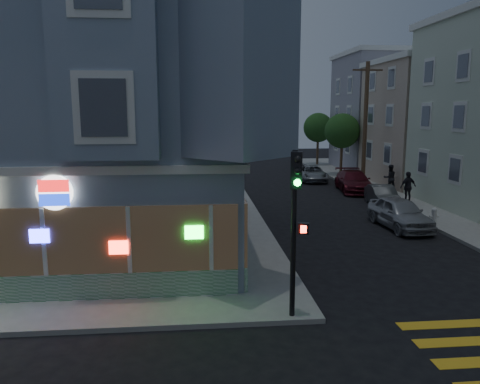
{
  "coord_description": "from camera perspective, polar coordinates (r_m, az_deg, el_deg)",
  "views": [
    {
      "loc": [
        -0.42,
        -9.54,
        5.68
      ],
      "look_at": [
        1.12,
        6.64,
        2.84
      ],
      "focal_mm": 35.0,
      "sensor_mm": 36.0,
      "label": 1
    }
  ],
  "objects": [
    {
      "name": "ground",
      "position": [
        11.11,
        -2.69,
        -20.85
      ],
      "size": [
        120.0,
        120.0,
        0.0
      ],
      "primitive_type": "plane",
      "color": "black",
      "rests_on": "ground"
    },
    {
      "name": "sidewalk_nw",
      "position": [
        35.52,
        -26.97,
        -0.26
      ],
      "size": [
        33.0,
        42.0,
        0.15
      ],
      "primitive_type": "cube",
      "color": "gray",
      "rests_on": "ground"
    },
    {
      "name": "corner_building",
      "position": [
        21.27,
        -20.96,
        9.63
      ],
      "size": [
        14.6,
        14.6,
        11.4
      ],
      "color": "slate",
      "rests_on": "sidewalk_nw"
    },
    {
      "name": "row_house_c",
      "position": [
        39.89,
        24.75,
        7.53
      ],
      "size": [
        12.0,
        8.6,
        9.0
      ],
      "primitive_type": "cube",
      "color": "tan",
      "rests_on": "sidewalk_ne"
    },
    {
      "name": "row_house_d",
      "position": [
        47.88,
        19.39,
        9.02
      ],
      "size": [
        12.0,
        8.6,
        10.5
      ],
      "primitive_type": "cube",
      "color": "gray",
      "rests_on": "sidewalk_ne"
    },
    {
      "name": "utility_pole",
      "position": [
        35.78,
        15.03,
        8.15
      ],
      "size": [
        2.2,
        0.3,
        9.0
      ],
      "color": "#4C3826",
      "rests_on": "sidewalk_ne"
    },
    {
      "name": "street_tree_near",
      "position": [
        41.54,
        12.35,
        7.27
      ],
      "size": [
        3.0,
        3.0,
        5.3
      ],
      "color": "#4C3826",
      "rests_on": "sidewalk_ne"
    },
    {
      "name": "street_tree_far",
      "position": [
        49.22,
        9.51,
        7.74
      ],
      "size": [
        3.0,
        3.0,
        5.3
      ],
      "color": "#4C3826",
      "rests_on": "sidewalk_ne"
    },
    {
      "name": "pedestrian_a",
      "position": [
        34.1,
        17.8,
        1.66
      ],
      "size": [
        0.9,
        0.7,
        1.84
      ],
      "primitive_type": "imported",
      "rotation": [
        0.0,
        0.0,
        3.14
      ],
      "color": "black",
      "rests_on": "sidewalk_ne"
    },
    {
      "name": "pedestrian_b",
      "position": [
        30.32,
        19.8,
        0.6
      ],
      "size": [
        1.17,
        0.7,
        1.87
      ],
      "primitive_type": "imported",
      "rotation": [
        0.0,
        0.0,
        3.37
      ],
      "color": "black",
      "rests_on": "sidewalk_ne"
    },
    {
      "name": "parked_car_a",
      "position": [
        24.09,
        18.92,
        -2.45
      ],
      "size": [
        2.03,
        4.5,
        1.5
      ],
      "primitive_type": "imported",
      "rotation": [
        0.0,
        0.0,
        0.06
      ],
      "color": "#A6A8AE",
      "rests_on": "ground"
    },
    {
      "name": "parked_car_b",
      "position": [
        29.28,
        16.97,
        -0.47
      ],
      "size": [
        1.77,
        3.94,
        1.26
      ],
      "primitive_type": "imported",
      "rotation": [
        0.0,
        0.0,
        -0.12
      ],
      "color": "#3B3F41",
      "rests_on": "ground"
    },
    {
      "name": "parked_car_c",
      "position": [
        34.06,
        13.68,
        1.28
      ],
      "size": [
        2.69,
        5.32,
        1.48
      ],
      "primitive_type": "imported",
      "rotation": [
        0.0,
        0.0,
        -0.13
      ],
      "color": "#55131E",
      "rests_on": "ground"
    },
    {
      "name": "parked_car_d",
      "position": [
        38.53,
        8.81,
        2.24
      ],
      "size": [
        2.47,
        4.66,
        1.25
      ],
      "primitive_type": "imported",
      "rotation": [
        0.0,
        0.0,
        -0.09
      ],
      "color": "gray",
      "rests_on": "ground"
    },
    {
      "name": "traffic_signal",
      "position": [
        12.26,
        6.8,
        -1.79
      ],
      "size": [
        0.56,
        0.51,
        4.53
      ],
      "rotation": [
        0.0,
        0.0,
        -0.25
      ],
      "color": "black",
      "rests_on": "sidewalk_nw"
    },
    {
      "name": "fire_hydrant",
      "position": [
        25.07,
        22.59,
        -2.62
      ],
      "size": [
        0.46,
        0.27,
        0.8
      ],
      "color": "silver",
      "rests_on": "sidewalk_ne"
    }
  ]
}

